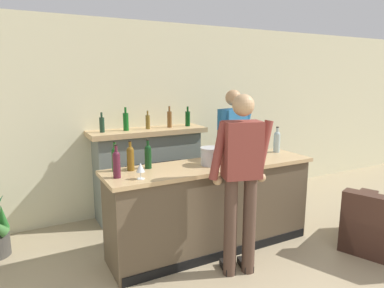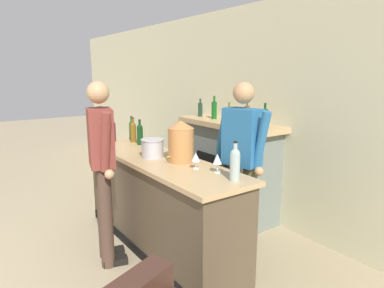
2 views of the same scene
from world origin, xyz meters
TOP-DOWN VIEW (x-y plane):
  - wall_back_panel at (0.00, 4.17)m, footprint 12.00×0.07m
  - bar_counter at (0.10, 2.63)m, footprint 2.46×0.66m
  - fireplace_stone at (-0.19, 3.91)m, footprint 1.64×0.52m
  - person_customer at (0.07, 2.04)m, footprint 0.64×0.38m
  - person_bartender at (0.78, 3.21)m, footprint 0.65×0.36m
  - copper_dispenser at (0.39, 2.75)m, footprint 0.26×0.30m
  - ice_bucket_steel at (0.07, 2.60)m, footprint 0.24×0.24m
  - wine_bottle_cabernet_heavy at (1.16, 2.77)m, footprint 0.08×0.08m
  - wine_bottle_rose_blush at (-1.00, 2.60)m, footprint 0.07×0.07m
  - wine_bottle_riesling_slim at (-0.80, 2.79)m, footprint 0.08×0.08m
  - wine_bottle_burgundy_dark at (-0.60, 2.79)m, footprint 0.07×0.07m
  - wine_bottle_chardonnay_pale at (-0.94, 2.85)m, footprint 0.07×0.07m
  - wine_glass_front_right at (0.69, 2.71)m, footprint 0.08×0.08m
  - wine_glass_back_row at (-0.81, 2.45)m, footprint 0.08×0.08m
  - wine_glass_near_bucket at (0.90, 2.79)m, footprint 0.08×0.08m

SIDE VIEW (x-z plane):
  - bar_counter at x=0.10m, z-range 0.00..1.02m
  - fireplace_stone at x=-0.19m, z-range -0.15..1.44m
  - person_bartender at x=0.78m, z-range 0.10..1.92m
  - person_customer at x=0.07m, z-range 0.10..1.93m
  - ice_bucket_steel at x=0.07m, z-range 1.02..1.21m
  - wine_glass_front_right at x=0.69m, z-range 1.05..1.20m
  - wine_glass_back_row at x=-0.81m, z-range 1.04..1.20m
  - wine_glass_near_bucket at x=0.90m, z-range 1.05..1.23m
  - wine_bottle_chardonnay_pale at x=-0.94m, z-range 1.00..1.31m
  - wine_bottle_burgundy_dark at x=-0.60m, z-range 1.00..1.31m
  - wine_bottle_riesling_slim at x=-0.80m, z-range 1.00..1.32m
  - wine_bottle_rose_blush at x=-1.00m, z-range 1.00..1.33m
  - wine_bottle_cabernet_heavy at x=1.16m, z-range 1.00..1.33m
  - copper_dispenser at x=0.39m, z-range 1.02..1.44m
  - wall_back_panel at x=0.00m, z-range 0.00..2.75m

